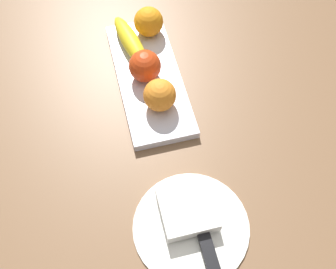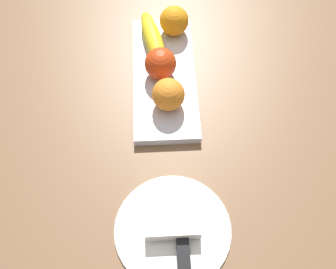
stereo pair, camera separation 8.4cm
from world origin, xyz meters
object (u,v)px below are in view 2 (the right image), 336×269
(apple, at_px, (160,64))
(knife, at_px, (185,251))
(folded_napkin, at_px, (172,212))
(orange_near_banana, at_px, (174,21))
(fruit_tray, at_px, (164,77))
(orange_near_apple, at_px, (168,94))
(dinner_plate, at_px, (173,229))
(banana, at_px, (153,38))

(apple, xyz_separation_m, knife, (-0.42, -0.03, -0.04))
(apple, xyz_separation_m, folded_napkin, (-0.34, -0.01, -0.03))
(apple, relative_size, orange_near_banana, 1.02)
(fruit_tray, distance_m, orange_near_banana, 0.15)
(orange_near_apple, xyz_separation_m, folded_napkin, (-0.25, 0.01, -0.03))
(fruit_tray, bearing_deg, folded_napkin, -180.00)
(dinner_plate, relative_size, folded_napkin, 2.17)
(apple, bearing_deg, orange_near_banana, -15.95)
(orange_near_apple, bearing_deg, folded_napkin, 178.70)
(fruit_tray, xyz_separation_m, apple, (-0.00, 0.01, 0.05))
(apple, height_order, orange_near_banana, apple)
(banana, relative_size, orange_near_apple, 2.53)
(banana, xyz_separation_m, dinner_plate, (-0.47, -0.02, -0.04))
(apple, height_order, orange_near_apple, apple)
(dinner_plate, height_order, folded_napkin, folded_napkin)
(orange_near_apple, bearing_deg, banana, 8.98)
(fruit_tray, xyz_separation_m, banana, (0.09, 0.02, 0.03))
(apple, xyz_separation_m, orange_near_apple, (-0.09, -0.01, -0.00))
(orange_near_banana, relative_size, knife, 0.40)
(banana, bearing_deg, fruit_tray, 1.71)
(folded_napkin, relative_size, knife, 0.58)
(fruit_tray, bearing_deg, orange_near_banana, -12.77)
(fruit_tray, xyz_separation_m, orange_near_banana, (0.14, -0.03, 0.05))
(orange_near_apple, bearing_deg, knife, -177.35)
(folded_napkin, height_order, knife, folded_napkin)
(dinner_plate, height_order, knife, knife)
(orange_near_apple, distance_m, dinner_plate, 0.29)
(apple, bearing_deg, banana, 8.86)
(folded_napkin, bearing_deg, orange_near_banana, -3.68)
(orange_near_apple, xyz_separation_m, knife, (-0.33, -0.02, -0.04))
(fruit_tray, bearing_deg, dinner_plate, 180.00)
(fruit_tray, bearing_deg, apple, 94.95)
(fruit_tray, distance_m, apple, 0.05)
(fruit_tray, height_order, orange_near_apple, orange_near_apple)
(apple, xyz_separation_m, banana, (0.10, 0.01, -0.02))
(banana, height_order, folded_napkin, banana)
(fruit_tray, relative_size, banana, 1.97)
(fruit_tray, relative_size, orange_near_apple, 4.99)
(banana, relative_size, knife, 1.02)
(fruit_tray, distance_m, knife, 0.42)
(apple, relative_size, dinner_plate, 0.33)
(orange_near_apple, xyz_separation_m, dinner_plate, (-0.28, 0.01, -0.05))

